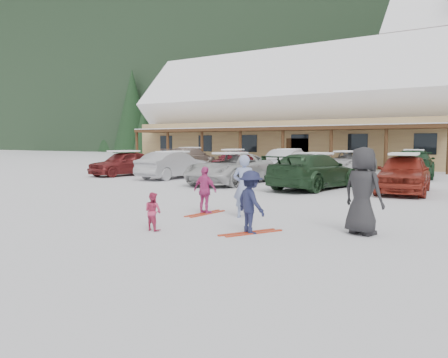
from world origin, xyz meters
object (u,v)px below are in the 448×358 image
Objects in this scene: adult_skier at (244,186)px; parked_car_4 at (404,173)px; child_navy at (251,202)px; parked_car_7 at (190,158)px; day_lodge at (299,119)px; bystander_dark at (363,191)px; parked_car_2 at (230,168)px; parked_car_11 at (414,164)px; toddler_red at (153,211)px; parked_car_3 at (314,171)px; parked_car_1 at (173,165)px; parked_car_0 at (124,163)px; parked_car_10 at (346,163)px; parked_car_8 at (233,160)px; parked_car_9 at (289,161)px; child_magenta at (205,190)px.

parked_car_4 is (2.41, 8.00, -0.06)m from adult_skier.
parked_car_7 reaches higher than child_navy.
day_lodge is 30.13m from bystander_dark.
parked_car_2 is at bearing 128.55° from parked_car_7.
day_lodge reaches higher than parked_car_2.
adult_skier reaches higher than parked_car_4.
parked_car_11 reaches higher than child_navy.
parked_car_2 is (-5.02, 7.50, -0.09)m from adult_skier.
adult_skier is 0.31× the size of parked_car_11.
parked_car_3 is at bearing -84.20° from toddler_red.
parked_car_11 reaches higher than parked_car_4.
parked_car_4 is (3.31, 10.46, 0.33)m from toddler_red.
adult_skier is at bearing -69.96° from day_lodge.
parked_car_3 reaches higher than parked_car_1.
parked_car_0 is 0.82× the size of parked_car_3.
parked_car_0 is 13.03m from parked_car_10.
parked_car_10 is (-2.22, 16.05, -0.12)m from adult_skier.
parked_car_11 is (6.53, 8.42, 0.03)m from parked_car_2.
bystander_dark reaches higher than parked_car_11.
day_lodge reaches higher than parked_car_8.
adult_skier reaches higher than parked_car_9.
parked_car_10 is (-3.29, 17.65, 0.02)m from child_navy.
child_navy is at bearing -69.08° from day_lodge.
parked_car_9 is at bearing -86.30° from adult_skier.
bystander_dark is 8.45m from parked_car_4.
parked_car_2 is at bearing 93.73° from parked_car_9.
day_lodge is at bearing -86.56° from parked_car_1.
parked_car_11 is (2.52, 8.37, 0.02)m from parked_car_3.
day_lodge is at bearing 103.52° from parked_car_2.
child_magenta is 14.41m from parked_car_0.
parked_car_10 is (-1.21, 8.50, -0.04)m from parked_car_3.
parked_car_4 is (11.56, -0.40, 0.03)m from parked_car_1.
parked_car_4 is (-0.68, 8.42, -0.17)m from bystander_dark.
parked_car_8 is at bearing -74.19° from adult_skier.
adult_skier is at bearing -104.85° from toddler_red.
adult_skier is at bearing 77.47° from parked_car_11.
parked_car_9 reaches higher than toddler_red.
toddler_red is 0.17× the size of parked_car_10.
parked_car_1 is at bearing -58.88° from adult_skier.
bystander_dark is at bearing 88.42° from parked_car_11.
parked_car_9 is (-5.72, 15.70, -0.07)m from adult_skier.
parked_car_3 is (8.72, -19.12, -3.21)m from day_lodge.
bystander_dark reaches higher than parked_car_0.
toddler_red is 0.20× the size of parked_car_0.
bystander_dark is 0.36× the size of parked_car_2.
parked_car_10 reaches higher than child_navy.
parked_car_3 reaches higher than child_magenta.
parked_car_8 is (-8.62, 7.78, -0.02)m from parked_car_3.
toddler_red is 10.98m from parked_car_4.
parked_car_2 is (-4.12, 9.96, 0.30)m from toddler_red.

